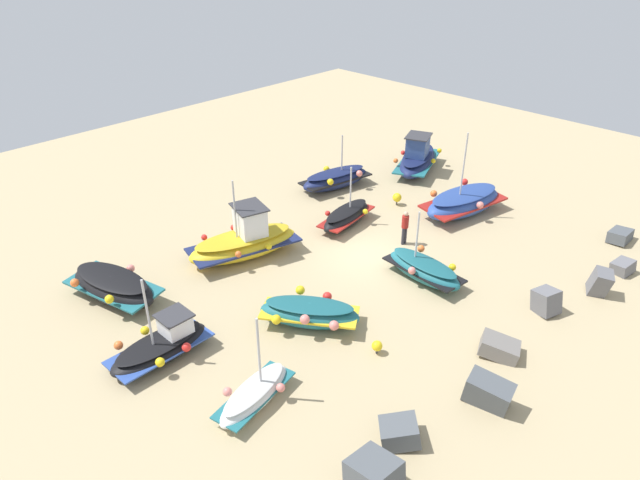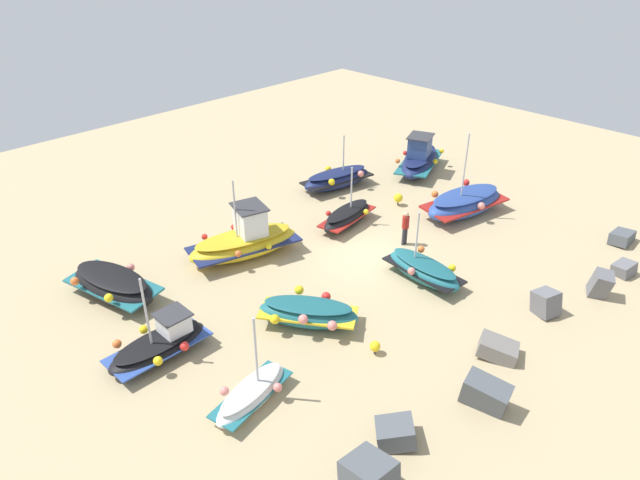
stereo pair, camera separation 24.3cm
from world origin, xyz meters
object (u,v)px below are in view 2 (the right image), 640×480
object	(u,v)px
fishing_boat_8	(308,313)
fishing_boat_3	(245,241)
fishing_boat_2	(337,179)
fishing_boat_7	(160,344)
fishing_boat_9	(252,394)
fishing_boat_6	(113,285)
mooring_buoy_0	(398,198)
fishing_boat_0	(420,159)
mooring_buoy_1	(375,346)
fishing_boat_4	(424,270)
fishing_boat_5	(347,217)
person_walking	(405,226)
fishing_boat_1	(465,203)

from	to	relation	value
fishing_boat_8	fishing_boat_3	bearing A→B (deg)	-49.17
fishing_boat_2	fishing_boat_7	xyz separation A→B (m)	(14.41, 5.26, -0.09)
fishing_boat_9	fishing_boat_6	bearing A→B (deg)	-99.73
fishing_boat_3	fishing_boat_7	xyz separation A→B (m)	(6.27, 3.19, -0.26)
mooring_buoy_0	fishing_boat_0	bearing A→B (deg)	-156.13
fishing_boat_3	mooring_buoy_1	bearing A→B (deg)	-81.02
fishing_boat_2	fishing_boat_7	bearing A→B (deg)	31.27
fishing_boat_4	fishing_boat_5	distance (m)	5.65
fishing_boat_6	mooring_buoy_0	size ratio (longest dim) A/B	6.66
fishing_boat_3	person_walking	size ratio (longest dim) A/B	3.24
fishing_boat_7	fishing_boat_9	bearing A→B (deg)	-78.89
fishing_boat_0	fishing_boat_5	size ratio (longest dim) A/B	1.38
fishing_boat_3	fishing_boat_2	bearing A→B (deg)	29.92
fishing_boat_6	fishing_boat_8	distance (m)	7.96
fishing_boat_0	mooring_buoy_1	size ratio (longest dim) A/B	9.82
fishing_boat_5	fishing_boat_6	world-z (taller)	fishing_boat_5
fishing_boat_4	fishing_boat_8	size ratio (longest dim) A/B	0.94
fishing_boat_0	fishing_boat_5	distance (m)	8.18
fishing_boat_2	fishing_boat_8	world-z (taller)	fishing_boat_2
person_walking	fishing_boat_1	bearing A→B (deg)	89.60
fishing_boat_0	fishing_boat_5	world-z (taller)	fishing_boat_5
fishing_boat_7	fishing_boat_8	xyz separation A→B (m)	(-4.81, 2.39, 0.05)
fishing_boat_1	fishing_boat_3	bearing A→B (deg)	166.75
fishing_boat_6	fishing_boat_3	bearing A→B (deg)	-114.16
fishing_boat_9	mooring_buoy_0	xyz separation A→B (m)	(-14.29, -5.51, 0.05)
fishing_boat_0	mooring_buoy_1	xyz separation A→B (m)	(14.27, 8.71, -0.43)
fishing_boat_0	fishing_boat_3	world-z (taller)	fishing_boat_3
fishing_boat_8	mooring_buoy_1	xyz separation A→B (m)	(-0.48, 2.85, -0.20)
fishing_boat_3	fishing_boat_5	bearing A→B (deg)	1.43
mooring_buoy_1	fishing_boat_8	bearing A→B (deg)	-80.41
fishing_boat_2	fishing_boat_6	bearing A→B (deg)	15.06
fishing_boat_5	mooring_buoy_0	world-z (taller)	fishing_boat_5
mooring_buoy_0	fishing_boat_2	bearing A→B (deg)	-79.87
fishing_boat_0	fishing_boat_6	xyz separation A→B (m)	(19.02, -0.86, -0.17)
fishing_boat_3	fishing_boat_9	bearing A→B (deg)	-111.64
fishing_boat_7	person_walking	distance (m)	12.15
fishing_boat_4	fishing_boat_5	size ratio (longest dim) A/B	1.01
mooring_buoy_0	fishing_boat_3	bearing A→B (deg)	-10.90
fishing_boat_2	fishing_boat_3	distance (m)	8.40
fishing_boat_0	person_walking	world-z (taller)	fishing_boat_0
fishing_boat_2	fishing_boat_3	size ratio (longest dim) A/B	0.81
fishing_boat_8	fishing_boat_7	bearing A→B (deg)	29.12
fishing_boat_0	fishing_boat_1	world-z (taller)	fishing_boat_1
fishing_boat_0	fishing_boat_1	distance (m)	5.79
fishing_boat_0	fishing_boat_4	bearing A→B (deg)	15.26
fishing_boat_0	mooring_buoy_1	distance (m)	16.72
fishing_boat_2	fishing_boat_6	xyz separation A→B (m)	(13.87, 0.94, 0.03)
fishing_boat_5	fishing_boat_3	bearing A→B (deg)	-22.76
fishing_boat_0	mooring_buoy_0	distance (m)	4.90
fishing_boat_2	fishing_boat_6	size ratio (longest dim) A/B	0.99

